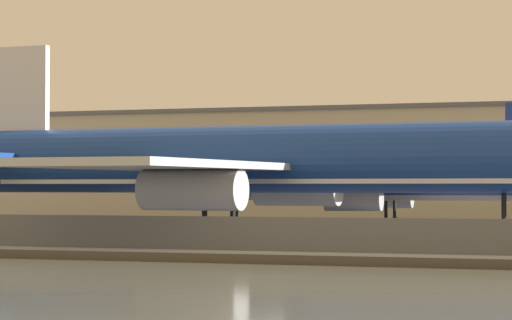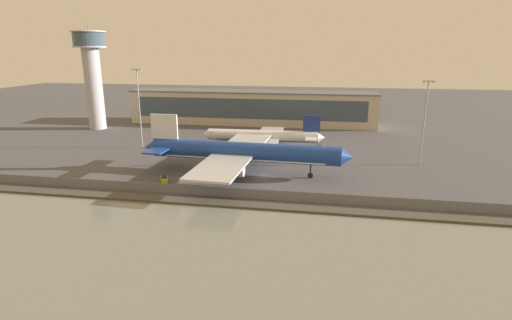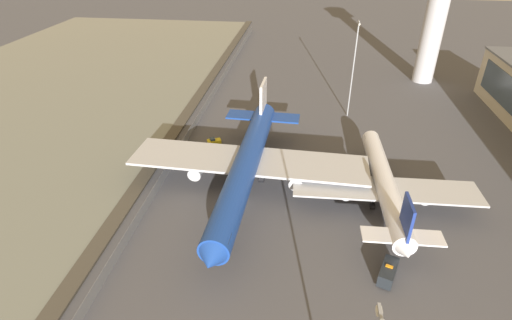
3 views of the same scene
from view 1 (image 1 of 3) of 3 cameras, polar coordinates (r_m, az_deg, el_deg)
ground_plane at (r=83.78m, az=3.36°, el=-3.97°), size 500.00×500.00×0.00m
shoreline_seawall at (r=64.38m, az=-1.79°, el=-4.57°), size 320.00×3.00×0.50m
perimeter_fence at (r=68.54m, az=-0.41°, el=-3.63°), size 280.00×0.10×2.26m
cargo_jet_blue at (r=87.02m, az=-0.21°, el=-0.10°), size 55.08×47.56×14.99m
passenger_jet_white at (r=111.48m, az=5.39°, el=-1.03°), size 39.79×34.06×11.48m
terminal_building at (r=157.89m, az=5.01°, el=-0.12°), size 104.75×15.09×14.14m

